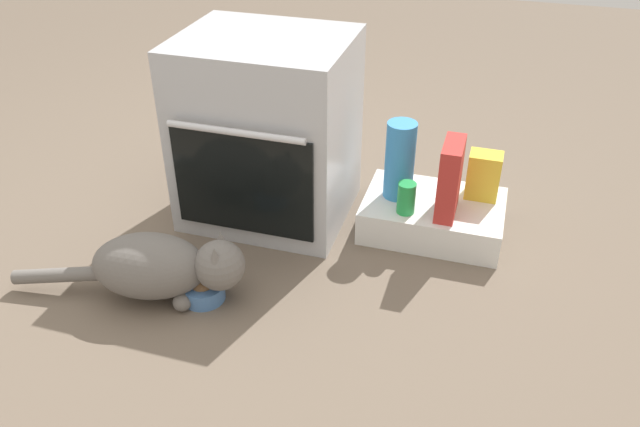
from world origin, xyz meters
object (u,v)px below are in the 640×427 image
at_px(oven, 268,131).
at_px(snack_bag, 484,175).
at_px(water_bottle, 400,160).
at_px(soda_can, 406,198).
at_px(cereal_box, 450,179).
at_px(food_bowl, 203,290).
at_px(cat, 162,266).
at_px(pantry_cabinet, 433,216).

distance_m(oven, snack_bag, 0.82).
relative_size(snack_bag, water_bottle, 0.60).
relative_size(soda_can, cereal_box, 0.43).
bearing_deg(food_bowl, soda_can, 41.83).
distance_m(food_bowl, cat, 0.16).
bearing_deg(food_bowl, water_bottle, 49.90).
bearing_deg(soda_can, pantry_cabinet, 48.86).
bearing_deg(cereal_box, pantry_cabinet, 128.80).
bearing_deg(pantry_cabinet, oven, -176.12).
height_order(pantry_cabinet, cereal_box, cereal_box).
bearing_deg(water_bottle, soda_can, -64.81).
relative_size(food_bowl, cereal_box, 0.51).
bearing_deg(water_bottle, cat, -134.85).
bearing_deg(cereal_box, soda_can, -163.62).
bearing_deg(snack_bag, oven, -170.76).
xyz_separation_m(cat, snack_bag, (0.95, 0.74, 0.09)).
relative_size(oven, pantry_cabinet, 1.36).
distance_m(oven, pantry_cabinet, 0.70).
distance_m(cat, snack_bag, 1.21).
bearing_deg(pantry_cabinet, water_bottle, 178.70).
xyz_separation_m(oven, pantry_cabinet, (0.64, 0.04, -0.29)).
relative_size(food_bowl, soda_can, 1.20).
relative_size(pantry_cabinet, cereal_box, 1.86).
relative_size(cat, snack_bag, 4.33).
bearing_deg(pantry_cabinet, food_bowl, -137.10).
distance_m(oven, water_bottle, 0.51).
height_order(oven, cat, oven).
bearing_deg(cereal_box, snack_bag, 53.51).
bearing_deg(food_bowl, pantry_cabinet, 42.90).
relative_size(oven, food_bowl, 4.93).
height_order(snack_bag, water_bottle, water_bottle).
xyz_separation_m(food_bowl, snack_bag, (0.83, 0.71, 0.19)).
bearing_deg(snack_bag, water_bottle, -164.58).
xyz_separation_m(oven, soda_can, (0.55, -0.06, -0.16)).
xyz_separation_m(pantry_cabinet, cereal_box, (0.05, -0.06, 0.21)).
distance_m(cat, soda_can, 0.89).
relative_size(food_bowl, cat, 0.18).
distance_m(oven, cereal_box, 0.70).
height_order(oven, pantry_cabinet, oven).
relative_size(soda_can, water_bottle, 0.40).
bearing_deg(soda_can, water_bottle, 115.19).
height_order(oven, food_bowl, oven).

